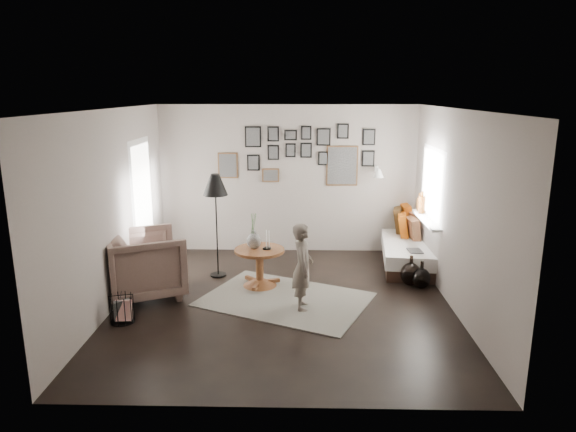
{
  "coord_description": "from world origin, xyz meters",
  "views": [
    {
      "loc": [
        0.22,
        -6.54,
        2.81
      ],
      "look_at": [
        0.05,
        0.5,
        1.1
      ],
      "focal_mm": 32.0,
      "sensor_mm": 36.0,
      "label": 1
    }
  ],
  "objects_px": {
    "demijohn_small": "(421,278)",
    "pedestal_table": "(260,269)",
    "floor_lamp": "(215,189)",
    "vase": "(254,238)",
    "magazine_basket": "(122,309)",
    "child": "(303,267)",
    "demijohn_large": "(411,274)",
    "daybed": "(406,247)",
    "armchair": "(145,264)"
  },
  "relations": [
    {
      "from": "daybed",
      "to": "floor_lamp",
      "type": "bearing_deg",
      "value": -160.91
    },
    {
      "from": "demijohn_large",
      "to": "floor_lamp",
      "type": "bearing_deg",
      "value": 173.42
    },
    {
      "from": "floor_lamp",
      "to": "demijohn_large",
      "type": "relative_size",
      "value": 3.53
    },
    {
      "from": "demijohn_small",
      "to": "child",
      "type": "distance_m",
      "value": 1.95
    },
    {
      "from": "daybed",
      "to": "child",
      "type": "distance_m",
      "value": 2.58
    },
    {
      "from": "vase",
      "to": "magazine_basket",
      "type": "height_order",
      "value": "vase"
    },
    {
      "from": "armchair",
      "to": "vase",
      "type": "bearing_deg",
      "value": -99.96
    },
    {
      "from": "daybed",
      "to": "demijohn_large",
      "type": "height_order",
      "value": "daybed"
    },
    {
      "from": "demijohn_small",
      "to": "pedestal_table",
      "type": "bearing_deg",
      "value": 179.27
    },
    {
      "from": "vase",
      "to": "floor_lamp",
      "type": "distance_m",
      "value": 0.98
    },
    {
      "from": "pedestal_table",
      "to": "floor_lamp",
      "type": "distance_m",
      "value": 1.38
    },
    {
      "from": "demijohn_large",
      "to": "demijohn_small",
      "type": "height_order",
      "value": "demijohn_large"
    },
    {
      "from": "floor_lamp",
      "to": "demijohn_large",
      "type": "distance_m",
      "value": 3.19
    },
    {
      "from": "floor_lamp",
      "to": "pedestal_table",
      "type": "bearing_deg",
      "value": -31.82
    },
    {
      "from": "magazine_basket",
      "to": "demijohn_large",
      "type": "distance_m",
      "value": 4.09
    },
    {
      "from": "floor_lamp",
      "to": "demijohn_small",
      "type": "distance_m",
      "value": 3.33
    },
    {
      "from": "pedestal_table",
      "to": "armchair",
      "type": "height_order",
      "value": "armchair"
    },
    {
      "from": "child",
      "to": "vase",
      "type": "bearing_deg",
      "value": 40.6
    },
    {
      "from": "pedestal_table",
      "to": "daybed",
      "type": "bearing_deg",
      "value": 24.78
    },
    {
      "from": "demijohn_small",
      "to": "magazine_basket",
      "type": "bearing_deg",
      "value": -162.97
    },
    {
      "from": "pedestal_table",
      "to": "daybed",
      "type": "distance_m",
      "value": 2.61
    },
    {
      "from": "armchair",
      "to": "magazine_basket",
      "type": "xyz_separation_m",
      "value": [
        -0.06,
        -0.86,
        -0.29
      ]
    },
    {
      "from": "daybed",
      "to": "floor_lamp",
      "type": "relative_size",
      "value": 1.19
    },
    {
      "from": "vase",
      "to": "floor_lamp",
      "type": "relative_size",
      "value": 0.33
    },
    {
      "from": "floor_lamp",
      "to": "demijohn_small",
      "type": "bearing_deg",
      "value": -8.51
    },
    {
      "from": "armchair",
      "to": "child",
      "type": "xyz_separation_m",
      "value": [
        2.2,
        -0.39,
        0.12
      ]
    },
    {
      "from": "armchair",
      "to": "demijohn_small",
      "type": "distance_m",
      "value": 3.97
    },
    {
      "from": "daybed",
      "to": "demijohn_small",
      "type": "relative_size",
      "value": 4.62
    },
    {
      "from": "pedestal_table",
      "to": "child",
      "type": "distance_m",
      "value": 1.05
    },
    {
      "from": "vase",
      "to": "magazine_basket",
      "type": "bearing_deg",
      "value": -140.52
    },
    {
      "from": "floor_lamp",
      "to": "demijohn_small",
      "type": "height_order",
      "value": "floor_lamp"
    },
    {
      "from": "demijohn_large",
      "to": "child",
      "type": "xyz_separation_m",
      "value": [
        -1.61,
        -0.88,
        0.41
      ]
    },
    {
      "from": "vase",
      "to": "demijohn_large",
      "type": "bearing_deg",
      "value": 1.72
    },
    {
      "from": "vase",
      "to": "daybed",
      "type": "height_order",
      "value": "vase"
    },
    {
      "from": "child",
      "to": "pedestal_table",
      "type": "bearing_deg",
      "value": 37.93
    },
    {
      "from": "daybed",
      "to": "armchair",
      "type": "height_order",
      "value": "armchair"
    },
    {
      "from": "child",
      "to": "magazine_basket",
      "type": "bearing_deg",
      "value": 101.06
    },
    {
      "from": "magazine_basket",
      "to": "child",
      "type": "xyz_separation_m",
      "value": [
        2.26,
        0.47,
        0.41
      ]
    },
    {
      "from": "floor_lamp",
      "to": "demijohn_large",
      "type": "xyz_separation_m",
      "value": [
        2.93,
        -0.34,
        -1.21
      ]
    },
    {
      "from": "vase",
      "to": "demijohn_small",
      "type": "relative_size",
      "value": 1.26
    },
    {
      "from": "demijohn_small",
      "to": "child",
      "type": "bearing_deg",
      "value": -156.54
    },
    {
      "from": "pedestal_table",
      "to": "demijohn_small",
      "type": "relative_size",
      "value": 1.77
    },
    {
      "from": "vase",
      "to": "daybed",
      "type": "xyz_separation_m",
      "value": [
        2.45,
        1.07,
        -0.46
      ]
    },
    {
      "from": "pedestal_table",
      "to": "vase",
      "type": "height_order",
      "value": "vase"
    },
    {
      "from": "vase",
      "to": "demijohn_small",
      "type": "distance_m",
      "value": 2.52
    },
    {
      "from": "vase",
      "to": "demijohn_large",
      "type": "relative_size",
      "value": 1.15
    },
    {
      "from": "vase",
      "to": "daybed",
      "type": "distance_m",
      "value": 2.72
    },
    {
      "from": "vase",
      "to": "pedestal_table",
      "type": "bearing_deg",
      "value": -14.04
    },
    {
      "from": "pedestal_table",
      "to": "magazine_basket",
      "type": "height_order",
      "value": "pedestal_table"
    },
    {
      "from": "magazine_basket",
      "to": "demijohn_small",
      "type": "distance_m",
      "value": 4.18
    }
  ]
}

